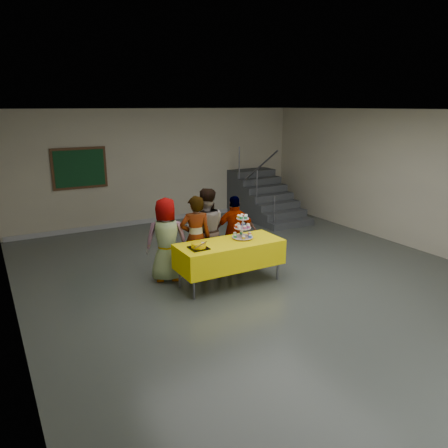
# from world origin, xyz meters

# --- Properties ---
(room_shell) EXTENTS (10.00, 10.04, 3.02)m
(room_shell) POSITION_xyz_m (0.00, 0.02, 2.13)
(room_shell) COLOR #4C514C
(room_shell) RESTS_ON ground
(bake_table) EXTENTS (1.88, 0.78, 0.77)m
(bake_table) POSITION_xyz_m (-0.57, 0.33, 0.56)
(bake_table) COLOR #595960
(bake_table) RESTS_ON ground
(cupcake_stand) EXTENTS (0.38, 0.38, 0.44)m
(cupcake_stand) POSITION_xyz_m (-0.26, 0.40, 0.96)
(cupcake_stand) COLOR silver
(cupcake_stand) RESTS_ON bake_table
(bear_cake) EXTENTS (0.32, 0.36, 0.12)m
(bear_cake) POSITION_xyz_m (-1.19, 0.28, 0.83)
(bear_cake) COLOR black
(bear_cake) RESTS_ON bake_table
(schoolchild_a) EXTENTS (0.86, 0.71, 1.52)m
(schoolchild_a) POSITION_xyz_m (-1.46, 1.02, 0.76)
(schoolchild_a) COLOR slate
(schoolchild_a) RESTS_ON ground
(schoolchild_b) EXTENTS (0.64, 0.50, 1.55)m
(schoolchild_b) POSITION_xyz_m (-0.97, 0.84, 0.77)
(schoolchild_b) COLOR slate
(schoolchild_b) RESTS_ON ground
(schoolchild_c) EXTENTS (0.94, 0.83, 1.60)m
(schoolchild_c) POSITION_xyz_m (-0.63, 1.12, 0.80)
(schoolchild_c) COLOR slate
(schoolchild_c) RESTS_ON ground
(schoolchild_d) EXTENTS (0.90, 0.64, 1.42)m
(schoolchild_d) POSITION_xyz_m (-0.06, 0.99, 0.71)
(schoolchild_d) COLOR slate
(schoolchild_d) RESTS_ON ground
(staircase) EXTENTS (1.30, 2.40, 2.04)m
(staircase) POSITION_xyz_m (2.70, 4.13, 0.49)
(staircase) COLOR #424447
(staircase) RESTS_ON ground
(noticeboard) EXTENTS (1.30, 0.05, 1.00)m
(noticeboard) POSITION_xyz_m (-2.09, 4.96, 1.60)
(noticeboard) COLOR #472B16
(noticeboard) RESTS_ON ground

